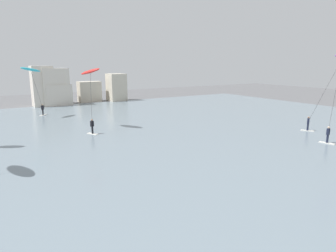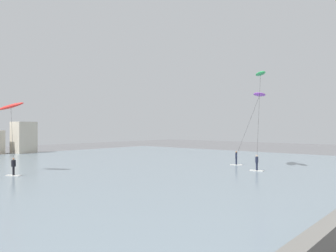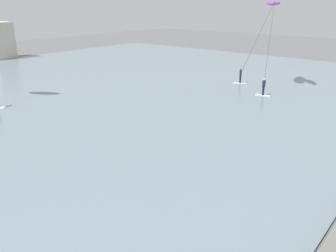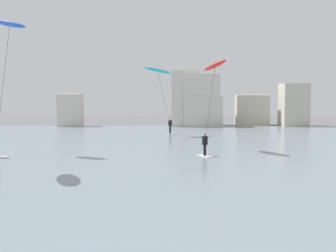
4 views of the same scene
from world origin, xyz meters
name	(u,v)px [view 1 (image 1 of 4)]	position (x,y,z in m)	size (l,w,h in m)	color
water_bay	(99,135)	(0.00, 29.95, 0.05)	(84.00, 52.00, 0.10)	slate
far_shore_buildings	(59,89)	(1.69, 56.78, 2.86)	(31.87, 5.59, 7.18)	beige
kitesurfer_cyan	(32,74)	(-4.22, 44.39, 6.12)	(3.49, 3.38, 7.10)	silver
kitesurfer_red	(90,77)	(0.29, 32.73, 6.07)	(2.50, 5.00, 7.17)	silver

